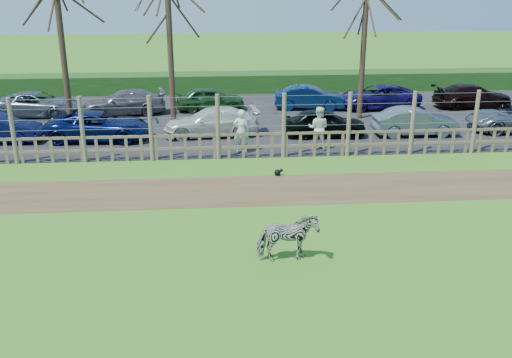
{
  "coord_description": "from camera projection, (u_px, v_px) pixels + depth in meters",
  "views": [
    {
      "loc": [
        -0.23,
        -12.87,
        6.58
      ],
      "look_at": [
        1.0,
        2.5,
        1.1
      ],
      "focal_mm": 40.0,
      "sensor_mm": 36.0,
      "label": 1
    }
  ],
  "objects": [
    {
      "name": "ground",
      "position": [
        224.0,
        254.0,
        14.31
      ],
      "size": [
        120.0,
        120.0,
        0.0
      ],
      "primitive_type": "plane",
      "color": "#57A92F",
      "rests_on": "ground"
    },
    {
      "name": "dirt_strip",
      "position": [
        221.0,
        191.0,
        18.54
      ],
      "size": [
        34.0,
        2.8,
        0.01
      ],
      "primitive_type": "cube",
      "color": "brown",
      "rests_on": "ground"
    },
    {
      "name": "asphalt",
      "position": [
        216.0,
        119.0,
        27.92
      ],
      "size": [
        44.0,
        13.0,
        0.04
      ],
      "primitive_type": "cube",
      "color": "#232326",
      "rests_on": "ground"
    },
    {
      "name": "hedge",
      "position": [
        214.0,
        83.0,
        34.32
      ],
      "size": [
        46.0,
        2.0,
        1.1
      ],
      "primitive_type": "cube",
      "color": "#1E4716",
      "rests_on": "ground"
    },
    {
      "name": "fence",
      "position": [
        218.0,
        139.0,
        21.56
      ],
      "size": [
        30.16,
        0.16,
        2.5
      ],
      "color": "brown",
      "rests_on": "ground"
    },
    {
      "name": "tree_left",
      "position": [
        57.0,
        1.0,
        23.68
      ],
      "size": [
        4.8,
        4.8,
        7.88
      ],
      "color": "#3D2B1E",
      "rests_on": "ground"
    },
    {
      "name": "tree_mid",
      "position": [
        169.0,
        18.0,
        25.21
      ],
      "size": [
        4.8,
        4.8,
        6.83
      ],
      "color": "#3D2B1E",
      "rests_on": "ground"
    },
    {
      "name": "tree_right",
      "position": [
        366.0,
        8.0,
        26.23
      ],
      "size": [
        4.8,
        4.8,
        7.35
      ],
      "color": "#3D2B1E",
      "rests_on": "ground"
    },
    {
      "name": "zebra",
      "position": [
        287.0,
        238.0,
        13.79
      ],
      "size": [
        1.51,
        0.8,
        1.23
      ],
      "primitive_type": "imported",
      "rotation": [
        0.0,
        0.0,
        1.67
      ],
      "color": "gray",
      "rests_on": "ground"
    },
    {
      "name": "visitor_a",
      "position": [
        241.0,
        131.0,
        22.21
      ],
      "size": [
        0.66,
        0.46,
        1.72
      ],
      "primitive_type": "imported",
      "rotation": [
        0.0,
        0.0,
        3.07
      ],
      "color": "silver",
      "rests_on": "asphalt"
    },
    {
      "name": "visitor_b",
      "position": [
        318.0,
        128.0,
        22.65
      ],
      "size": [
        1.01,
        0.9,
        1.72
      ],
      "primitive_type": "imported",
      "rotation": [
        0.0,
        0.0,
        2.79
      ],
      "color": "white",
      "rests_on": "asphalt"
    },
    {
      "name": "crow",
      "position": [
        278.0,
        172.0,
        19.95
      ],
      "size": [
        0.31,
        0.23,
        0.25
      ],
      "color": "black",
      "rests_on": "ground"
    },
    {
      "name": "car_2",
      "position": [
        99.0,
        126.0,
        24.04
      ],
      "size": [
        4.43,
        2.25,
        1.2
      ],
      "primitive_type": "imported",
      "rotation": [
        0.0,
        0.0,
        1.51
      ],
      "color": "#081149",
      "rests_on": "asphalt"
    },
    {
      "name": "car_3",
      "position": [
        211.0,
        122.0,
        24.7
      ],
      "size": [
        4.23,
        1.94,
        1.2
      ],
      "primitive_type": "imported",
      "rotation": [
        0.0,
        0.0,
        4.78
      ],
      "color": "white",
      "rests_on": "asphalt"
    },
    {
      "name": "car_4",
      "position": [
        325.0,
        123.0,
        24.59
      ],
      "size": [
        3.59,
        1.59,
        1.2
      ],
      "primitive_type": "imported",
      "rotation": [
        0.0,
        0.0,
        1.52
      ],
      "color": "black",
      "rests_on": "asphalt"
    },
    {
      "name": "car_5",
      "position": [
        415.0,
        122.0,
        24.74
      ],
      "size": [
        3.65,
        1.29,
        1.2
      ],
      "primitive_type": "imported",
      "rotation": [
        0.0,
        0.0,
        1.56
      ],
      "color": "slate",
      "rests_on": "asphalt"
    },
    {
      "name": "car_8",
      "position": [
        37.0,
        104.0,
        28.12
      ],
      "size": [
        4.54,
        2.54,
        1.2
      ],
      "primitive_type": "imported",
      "rotation": [
        0.0,
        0.0,
        1.44
      ],
      "color": "#4F5869",
      "rests_on": "asphalt"
    },
    {
      "name": "car_9",
      "position": [
        124.0,
        102.0,
        28.52
      ],
      "size": [
        4.29,
        2.11,
        1.2
      ],
      "primitive_type": "imported",
      "rotation": [
        0.0,
        0.0,
        4.82
      ],
      "color": "#5D5962",
      "rests_on": "asphalt"
    },
    {
      "name": "car_10",
      "position": [
        210.0,
        99.0,
        29.4
      ],
      "size": [
        3.63,
        1.72,
        1.2
      ],
      "primitive_type": "imported",
      "rotation": [
        0.0,
        0.0,
        1.66
      ],
      "color": "#235021",
      "rests_on": "asphalt"
    },
    {
      "name": "car_11",
      "position": [
        310.0,
        98.0,
        29.69
      ],
      "size": [
        3.78,
        1.75,
        1.2
      ],
      "primitive_type": "imported",
      "rotation": [
        0.0,
        0.0,
        1.44
      ],
      "color": "#0A234F",
      "rests_on": "asphalt"
    },
    {
      "name": "car_12",
      "position": [
        378.0,
        97.0,
        29.84
      ],
      "size": [
        4.44,
        2.28,
        1.2
      ],
      "primitive_type": "imported",
      "rotation": [
        0.0,
        0.0,
        4.78
      ],
      "color": "#180D53",
      "rests_on": "asphalt"
    },
    {
      "name": "car_13",
      "position": [
        473.0,
        96.0,
        30.08
      ],
      "size": [
        4.23,
        1.93,
        1.2
      ],
      "primitive_type": "imported",
      "rotation": [
        0.0,
        0.0,
        1.63
      ],
      "color": "black",
      "rests_on": "asphalt"
    }
  ]
}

